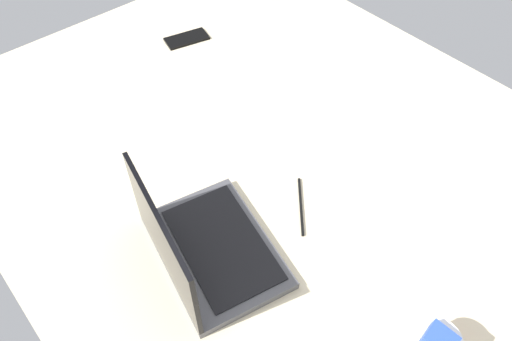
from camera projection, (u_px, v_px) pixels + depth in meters
The scene contains 4 objects.
bed_mattress at pixel (278, 175), 139.08cm from camera, with size 180.00×140.00×18.00cm, color beige.
laptop at pixel (202, 247), 107.91cm from camera, with size 37.04×29.32×23.00cm.
cell_phone at pixel (187, 39), 165.67cm from camera, with size 6.80×14.00×0.80cm, color black.
charger_cable at pixel (301, 206), 120.33cm from camera, with size 17.00×0.60×0.60cm, color black.
Camera 1 is at (-64.52, 63.68, 114.65)cm, focal length 35.17 mm.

